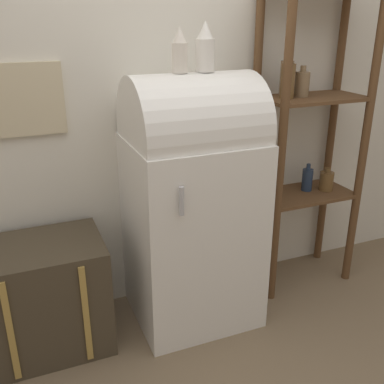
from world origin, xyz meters
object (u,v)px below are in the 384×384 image
object	(u,v)px
refrigerator	(192,199)
vase_center	(205,48)
suitcase_trunk	(45,297)
vase_left	(180,51)

from	to	relation	value
refrigerator	vase_center	xyz separation A→B (m)	(0.07, -0.00, 0.79)
refrigerator	suitcase_trunk	world-z (taller)	refrigerator
vase_left	refrigerator	bearing A→B (deg)	-1.09
suitcase_trunk	vase_left	xyz separation A→B (m)	(0.76, -0.02, 1.20)
refrigerator	suitcase_trunk	size ratio (longest dim) A/B	2.22
suitcase_trunk	vase_left	bearing A→B (deg)	-1.83
vase_left	vase_center	distance (m)	0.13
vase_left	suitcase_trunk	bearing A→B (deg)	178.17
suitcase_trunk	vase_center	xyz separation A→B (m)	(0.89, -0.03, 1.21)
vase_center	vase_left	bearing A→B (deg)	179.24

